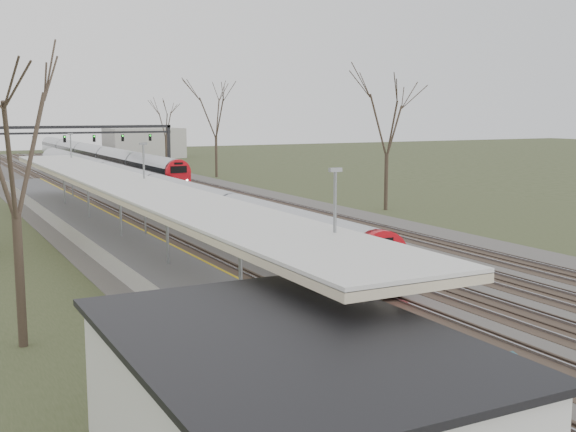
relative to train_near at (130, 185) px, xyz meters
name	(u,v)px	position (x,y,z in m)	size (l,w,h in m)	color
track_bed	(166,202)	(2.76, -1.22, -1.42)	(24.00, 160.00, 0.22)	#474442
platform	(106,236)	(-6.55, -18.72, -0.98)	(3.50, 69.00, 1.00)	#9E9B93
canopy	(125,185)	(-6.55, -23.24, 2.45)	(4.10, 50.00, 3.11)	slate
station_building	(285,416)	(-10.00, -48.22, 0.12)	(6.00, 9.00, 3.20)	silver
signal_gantry	(88,135)	(2.79, 28.77, 3.43)	(21.00, 0.59, 6.08)	black
tree_west_near	(11,125)	(-13.50, -36.22, 5.81)	(5.00, 5.00, 10.30)	#2D231C
tree_east_far	(387,117)	(16.50, -14.22, 5.81)	(5.00, 5.00, 10.30)	#2D231C
train_near	(130,185)	(0.00, 0.00, 0.00)	(2.62, 75.21, 3.05)	#A4A6AE
train_far	(94,155)	(7.00, 45.03, 0.00)	(2.62, 75.21, 3.05)	#A4A6AE
passenger	(510,396)	(-5.87, -50.23, 0.49)	(0.70, 0.46, 1.93)	#2B4C54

